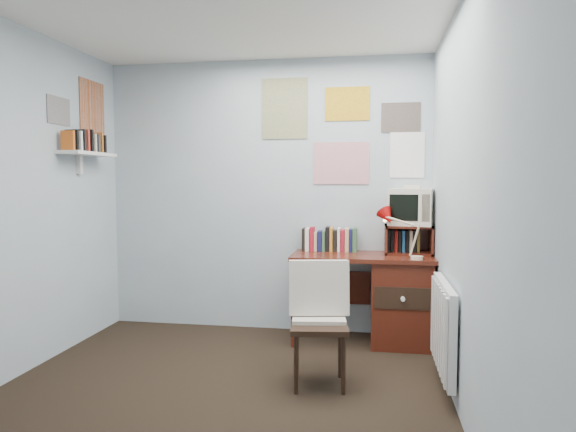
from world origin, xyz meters
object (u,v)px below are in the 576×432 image
object	(u,v)px
desk_lamp	(417,237)
wall_shelf	(88,154)
crt_tv	(412,205)
radiator	(444,327)
tv_riser	(408,239)
desk_chair	(319,326)
desk	(394,297)

from	to	relation	value
desk_lamp	wall_shelf	bearing A→B (deg)	171.58
crt_tv	radiator	distance (m)	1.31
crt_tv	wall_shelf	xyz separation A→B (m)	(-2.72, -0.51, 0.44)
tv_riser	radiator	bearing A→B (deg)	-80.72
crt_tv	wall_shelf	distance (m)	2.80
desk_chair	radiator	world-z (taller)	desk_chair
desk_chair	radiator	xyz separation A→B (m)	(0.83, 0.08, 0.01)
desk_chair	wall_shelf	size ratio (longest dim) A/B	1.32
desk_lamp	radiator	distance (m)	0.90
desk	radiator	world-z (taller)	desk
crt_tv	radiator	xyz separation A→B (m)	(0.14, -1.06, -0.76)
radiator	wall_shelf	bearing A→B (deg)	169.11
desk_chair	tv_riser	xyz separation A→B (m)	(0.66, 1.12, 0.48)
crt_tv	wall_shelf	size ratio (longest dim) A/B	0.59
desk	desk_lamp	bearing A→B (deg)	-50.17
desk_lamp	wall_shelf	distance (m)	2.83
desk_lamp	crt_tv	world-z (taller)	crt_tv
desk_chair	tv_riser	distance (m)	1.38
desk_chair	crt_tv	xyz separation A→B (m)	(0.68, 1.14, 0.77)
desk_chair	crt_tv	size ratio (longest dim) A/B	2.25
desk_chair	tv_riser	bearing A→B (deg)	52.15
desk_lamp	wall_shelf	world-z (taller)	wall_shelf
wall_shelf	crt_tv	bearing A→B (deg)	10.62
wall_shelf	tv_riser	bearing A→B (deg)	10.32
desk_chair	desk_lamp	distance (m)	1.20
crt_tv	wall_shelf	bearing A→B (deg)	-156.46
desk_lamp	tv_riser	world-z (taller)	desk_lamp
desk_chair	radiator	distance (m)	0.83
radiator	tv_riser	bearing A→B (deg)	99.28
desk_chair	desk	bearing A→B (deg)	54.47
desk	crt_tv	xyz separation A→B (m)	(0.15, 0.13, 0.78)
desk_lamp	desk_chair	bearing A→B (deg)	-143.30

